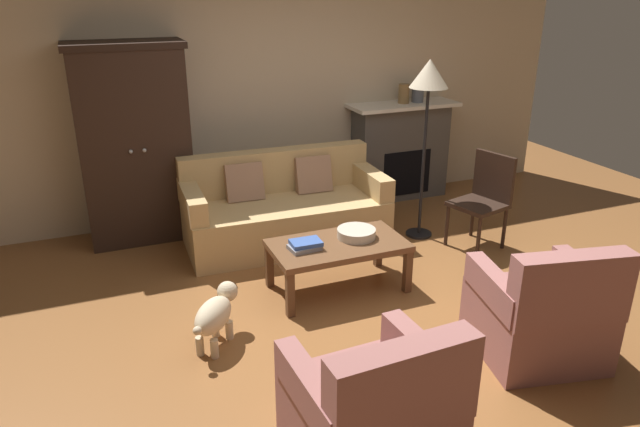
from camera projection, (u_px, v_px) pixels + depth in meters
name	position (u px, v px, depth m)	size (l,w,h in m)	color
ground_plane	(367.00, 316.00, 4.50)	(9.60, 9.60, 0.00)	brown
back_wall	(264.00, 83.00, 6.18)	(7.20, 0.10, 2.80)	beige
fireplace	(400.00, 150.00, 6.82)	(1.26, 0.48, 1.12)	#4C4947
armoire	(135.00, 144.00, 5.57)	(1.06, 0.57, 1.90)	black
couch	(284.00, 211.00, 5.69)	(1.95, 0.91, 0.86)	tan
coffee_table	(338.00, 249.00, 4.77)	(1.10, 0.60, 0.42)	brown
fruit_bowl	(356.00, 233.00, 4.84)	(0.32, 0.32, 0.07)	beige
book_stack	(305.00, 245.00, 4.63)	(0.26, 0.19, 0.07)	gray
mantel_vase_bronze	(404.00, 94.00, 6.56)	(0.13, 0.13, 0.21)	olive
mantel_vase_slate	(418.00, 94.00, 6.63)	(0.14, 0.14, 0.18)	#565B66
armchair_near_left	(373.00, 413.00, 3.03)	(0.81, 0.80, 0.88)	#935B56
armchair_near_right	(541.00, 314.00, 3.92)	(0.91, 0.91, 0.88)	#935B56
side_chair_wooden	(485.00, 195.00, 5.55)	(0.54, 0.54, 0.90)	black
floor_lamp	(429.00, 85.00, 5.39)	(0.36, 0.36, 1.74)	black
dog	(215.00, 314.00, 4.07)	(0.43, 0.48, 0.39)	beige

